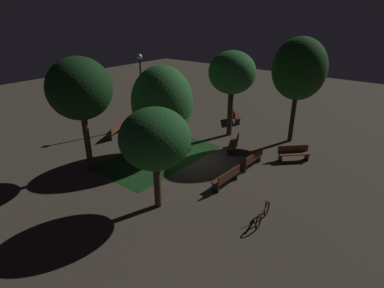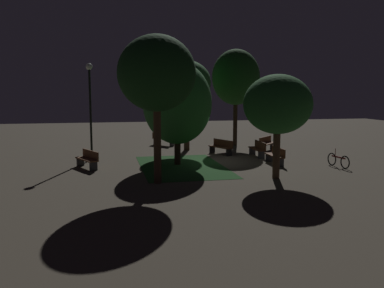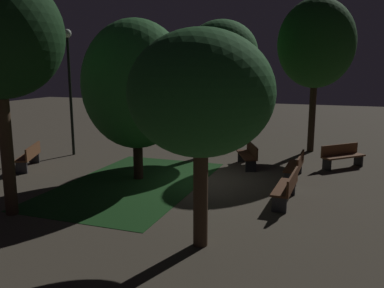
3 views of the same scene
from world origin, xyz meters
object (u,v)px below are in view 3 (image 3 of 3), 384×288
at_px(bench_corner, 249,154).
at_px(tree_tall_center, 201,94).
at_px(bench_lawn_edge, 296,166).
at_px(bench_front_right, 342,155).
at_px(tree_back_right, 222,54).
at_px(tree_right_canopy, 316,44).
at_px(bench_path_side, 213,131).
at_px(bench_front_left, 30,156).
at_px(tree_back_left, 136,85).
at_px(bench_near_trees, 287,187).
at_px(lamp_post_plaza_east, 69,73).

xyz_separation_m(bench_corner, tree_tall_center, (-7.17, -0.44, 2.74)).
distance_m(bench_lawn_edge, tree_tall_center, 6.70).
bearing_deg(bench_lawn_edge, bench_front_right, -33.34).
distance_m(bench_front_right, tree_back_right, 6.45).
height_order(bench_lawn_edge, tree_right_canopy, tree_right_canopy).
bearing_deg(bench_front_right, tree_back_right, 77.58).
bearing_deg(bench_path_side, bench_corner, -149.58).
xyz_separation_m(bench_front_right, bench_front_left, (-4.01, 11.08, 0.00)).
xyz_separation_m(bench_path_side, tree_back_left, (-7.83, 0.32, 2.70)).
height_order(bench_lawn_edge, bench_front_left, same).
bearing_deg(bench_front_right, tree_tall_center, 160.40).
relative_size(bench_lawn_edge, bench_corner, 0.98).
bearing_deg(bench_lawn_edge, bench_near_trees, 180.00).
xyz_separation_m(tree_back_right, lamp_post_plaza_east, (-2.58, 5.90, -0.77)).
bearing_deg(tree_right_canopy, bench_path_side, 76.79).
xyz_separation_m(bench_front_right, bench_corner, (-1.03, 3.36, 0.00)).
distance_m(bench_corner, tree_back_left, 5.11).
bearing_deg(bench_front_right, tree_right_canopy, 25.54).
distance_m(bench_lawn_edge, lamp_post_plaza_east, 10.00).
distance_m(bench_lawn_edge, tree_back_left, 6.00).
height_order(bench_lawn_edge, bench_path_side, same).
relative_size(tree_back_right, tree_tall_center, 1.27).
height_order(bench_front_left, lamp_post_plaza_east, lamp_post_plaza_east).
bearing_deg(tree_back_left, bench_front_left, 90.78).
bearing_deg(bench_lawn_edge, bench_corner, 57.05).
height_order(bench_near_trees, bench_lawn_edge, same).
relative_size(bench_near_trees, bench_path_side, 1.06).
distance_m(bench_front_right, tree_right_canopy, 5.21).
height_order(bench_corner, tree_right_canopy, tree_right_canopy).
distance_m(tree_back_right, lamp_post_plaza_east, 6.49).
distance_m(bench_near_trees, bench_corner, 4.25).
xyz_separation_m(bench_front_right, lamp_post_plaza_east, (-1.46, 10.98, 3.04)).
height_order(bench_near_trees, tree_back_left, tree_back_left).
distance_m(bench_corner, lamp_post_plaza_east, 8.21).
xyz_separation_m(tree_tall_center, lamp_post_plaza_east, (6.73, 8.06, 0.30)).
xyz_separation_m(bench_front_left, tree_right_canopy, (6.73, -9.79, 4.25)).
height_order(tree_back_left, lamp_post_plaza_east, tree_back_left).
relative_size(bench_near_trees, bench_corner, 0.99).
bearing_deg(bench_path_side, bench_front_left, 148.47).
xyz_separation_m(tree_back_left, lamp_post_plaza_east, (2.49, 4.41, 0.34)).
relative_size(bench_front_right, tree_back_left, 0.30).
xyz_separation_m(bench_near_trees, lamp_post_plaza_east, (3.38, 9.50, 3.04)).
relative_size(bench_near_trees, tree_back_left, 0.34).
bearing_deg(bench_front_right, bench_near_trees, 163.00).
distance_m(bench_corner, tree_back_right, 4.70).
height_order(bench_path_side, tree_back_right, tree_back_right).
bearing_deg(tree_back_right, bench_near_trees, -148.90).
distance_m(tree_tall_center, lamp_post_plaza_east, 10.51).
bearing_deg(tree_back_left, bench_near_trees, -99.95).
height_order(bench_lawn_edge, tree_back_left, tree_back_left).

